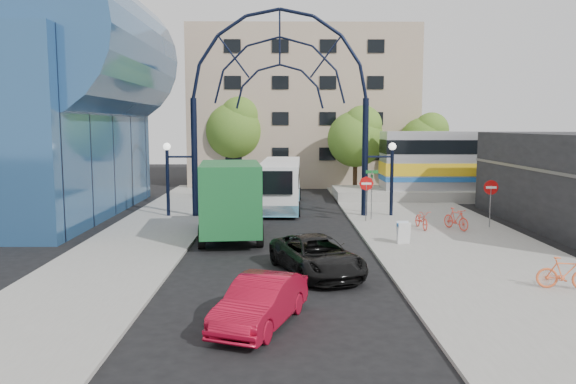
{
  "coord_description": "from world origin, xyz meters",
  "views": [
    {
      "loc": [
        0.12,
        -18.86,
        5.43
      ],
      "look_at": [
        0.39,
        6.0,
        2.47
      ],
      "focal_mm": 35.0,
      "sensor_mm": 36.0,
      "label": 1
    }
  ],
  "objects_px": {
    "street_name_sign": "(372,184)",
    "green_truck": "(230,200)",
    "red_sedan": "(261,302)",
    "city_bus": "(281,183)",
    "train_car": "(553,160)",
    "bike_near_a": "(422,219)",
    "tree_north_b": "(236,127)",
    "black_suv": "(317,256)",
    "bike_near_b": "(456,219)",
    "do_not_enter_sign": "(491,192)",
    "gateway_arch": "(280,71)",
    "stop_sign": "(366,188)",
    "tree_north_a": "(357,136)",
    "bike_far_b": "(565,273)",
    "sandwich_board": "(403,230)",
    "tree_north_c": "(426,139)"
  },
  "relations": [
    {
      "from": "street_name_sign",
      "to": "green_truck",
      "type": "xyz_separation_m",
      "value": [
        -7.58,
        -4.61,
        -0.28
      ]
    },
    {
      "from": "red_sedan",
      "to": "city_bus",
      "type": "bearing_deg",
      "value": 109.0
    },
    {
      "from": "train_car",
      "to": "red_sedan",
      "type": "xyz_separation_m",
      "value": [
        -20.46,
        -26.08,
        -2.23
      ]
    },
    {
      "from": "city_bus",
      "to": "bike_near_a",
      "type": "bearing_deg",
      "value": -47.84
    },
    {
      "from": "train_car",
      "to": "green_truck",
      "type": "height_order",
      "value": "train_car"
    },
    {
      "from": "tree_north_b",
      "to": "black_suv",
      "type": "height_order",
      "value": "tree_north_b"
    },
    {
      "from": "train_car",
      "to": "bike_near_a",
      "type": "xyz_separation_m",
      "value": [
        -12.66,
        -12.36,
        -2.3
      ]
    },
    {
      "from": "tree_north_b",
      "to": "bike_near_b",
      "type": "distance_m",
      "value": 24.7
    },
    {
      "from": "bike_near_a",
      "to": "bike_near_b",
      "type": "xyz_separation_m",
      "value": [
        1.7,
        -0.27,
        0.07
      ]
    },
    {
      "from": "green_truck",
      "to": "bike_near_b",
      "type": "relative_size",
      "value": 4.14
    },
    {
      "from": "do_not_enter_sign",
      "to": "red_sedan",
      "type": "relative_size",
      "value": 0.61
    },
    {
      "from": "gateway_arch",
      "to": "stop_sign",
      "type": "height_order",
      "value": "gateway_arch"
    },
    {
      "from": "tree_north_a",
      "to": "bike_far_b",
      "type": "height_order",
      "value": "tree_north_a"
    },
    {
      "from": "tree_north_b",
      "to": "red_sedan",
      "type": "height_order",
      "value": "tree_north_b"
    },
    {
      "from": "stop_sign",
      "to": "green_truck",
      "type": "relative_size",
      "value": 0.33
    },
    {
      "from": "gateway_arch",
      "to": "train_car",
      "type": "height_order",
      "value": "gateway_arch"
    },
    {
      "from": "sandwich_board",
      "to": "green_truck",
      "type": "xyz_separation_m",
      "value": [
        -7.98,
        2.01,
        1.1
      ]
    },
    {
      "from": "bike_near_a",
      "to": "green_truck",
      "type": "bearing_deg",
      "value": -175.02
    },
    {
      "from": "stop_sign",
      "to": "red_sedan",
      "type": "distance_m",
      "value": 16.97
    },
    {
      "from": "green_truck",
      "to": "bike_far_b",
      "type": "xyz_separation_m",
      "value": [
        11.71,
        -9.17,
        -1.19
      ]
    },
    {
      "from": "stop_sign",
      "to": "bike_far_b",
      "type": "bearing_deg",
      "value": -71.03
    },
    {
      "from": "sandwich_board",
      "to": "tree_north_b",
      "type": "xyz_separation_m",
      "value": [
        -9.48,
        23.95,
        4.52
      ]
    },
    {
      "from": "do_not_enter_sign",
      "to": "city_bus",
      "type": "relative_size",
      "value": 0.22
    },
    {
      "from": "train_car",
      "to": "green_truck",
      "type": "bearing_deg",
      "value": -147.95
    },
    {
      "from": "stop_sign",
      "to": "sandwich_board",
      "type": "bearing_deg",
      "value": -82.43
    },
    {
      "from": "tree_north_a",
      "to": "tree_north_b",
      "type": "height_order",
      "value": "tree_north_b"
    },
    {
      "from": "sandwich_board",
      "to": "bike_far_b",
      "type": "xyz_separation_m",
      "value": [
        3.73,
        -7.15,
        -0.09
      ]
    },
    {
      "from": "gateway_arch",
      "to": "bike_far_b",
      "type": "height_order",
      "value": "gateway_arch"
    },
    {
      "from": "stop_sign",
      "to": "bike_near_b",
      "type": "relative_size",
      "value": 1.37
    },
    {
      "from": "train_car",
      "to": "bike_near_a",
      "type": "relative_size",
      "value": 13.83
    },
    {
      "from": "sandwich_board",
      "to": "red_sedan",
      "type": "xyz_separation_m",
      "value": [
        -6.06,
        -10.06,
        -0.07
      ]
    },
    {
      "from": "stop_sign",
      "to": "sandwich_board",
      "type": "height_order",
      "value": "stop_sign"
    },
    {
      "from": "tree_north_a",
      "to": "bike_near_b",
      "type": "distance_m",
      "value": 17.26
    },
    {
      "from": "street_name_sign",
      "to": "bike_near_a",
      "type": "bearing_deg",
      "value": -54.18
    },
    {
      "from": "green_truck",
      "to": "red_sedan",
      "type": "xyz_separation_m",
      "value": [
        1.91,
        -12.07,
        -1.18
      ]
    },
    {
      "from": "do_not_enter_sign",
      "to": "train_car",
      "type": "bearing_deg",
      "value": 53.13
    },
    {
      "from": "street_name_sign",
      "to": "bike_far_b",
      "type": "bearing_deg",
      "value": -73.32
    },
    {
      "from": "sandwich_board",
      "to": "city_bus",
      "type": "height_order",
      "value": "city_bus"
    },
    {
      "from": "tree_north_b",
      "to": "city_bus",
      "type": "bearing_deg",
      "value": -71.32
    },
    {
      "from": "train_car",
      "to": "do_not_enter_sign",
      "type": "bearing_deg",
      "value": -126.87
    },
    {
      "from": "tree_north_c",
      "to": "do_not_enter_sign",
      "type": "bearing_deg",
      "value": -93.58
    },
    {
      "from": "street_name_sign",
      "to": "red_sedan",
      "type": "bearing_deg",
      "value": -108.76
    },
    {
      "from": "stop_sign",
      "to": "black_suv",
      "type": "height_order",
      "value": "stop_sign"
    },
    {
      "from": "gateway_arch",
      "to": "tree_north_b",
      "type": "xyz_separation_m",
      "value": [
        -3.88,
        15.93,
        -3.29
      ]
    },
    {
      "from": "stop_sign",
      "to": "tree_north_b",
      "type": "xyz_separation_m",
      "value": [
        -8.68,
        17.93,
        3.27
      ]
    },
    {
      "from": "do_not_enter_sign",
      "to": "street_name_sign",
      "type": "bearing_deg",
      "value": 155.84
    },
    {
      "from": "tree_north_c",
      "to": "bike_far_b",
      "type": "bearing_deg",
      "value": -95.48
    },
    {
      "from": "bike_near_a",
      "to": "gateway_arch",
      "type": "bearing_deg",
      "value": 144.61
    },
    {
      "from": "street_name_sign",
      "to": "tree_north_c",
      "type": "relative_size",
      "value": 0.43
    },
    {
      "from": "tree_north_c",
      "to": "city_bus",
      "type": "distance_m",
      "value": 15.65
    }
  ]
}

